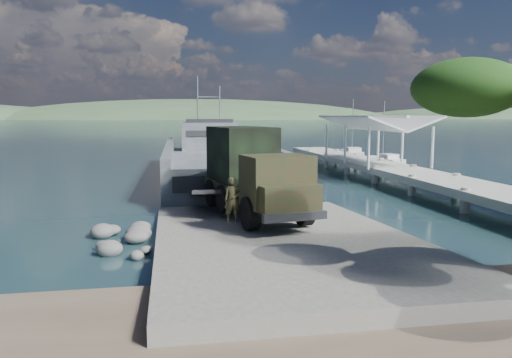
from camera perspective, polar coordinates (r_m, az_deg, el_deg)
name	(u,v)px	position (r m, az deg, el deg)	size (l,w,h in m)	color
ground	(276,240)	(21.42, 2.30, -7.00)	(1400.00, 1400.00, 0.00)	#1C3C44
boat_ramp	(281,240)	(20.41, 2.91, -7.00)	(10.00, 18.00, 0.50)	slate
shoreline_rocks	(127,244)	(21.49, -14.50, -7.18)	(3.20, 5.60, 0.90)	slate
distant_headlands	(214,119)	(582.83, -4.83, 6.84)	(1000.00, 240.00, 48.00)	#3A5736
pier	(380,159)	(42.93, 13.95, 2.20)	(6.40, 44.00, 6.10)	beige
landing_craft	(216,167)	(43.21, -4.54, 1.39)	(9.20, 33.86, 10.00)	#4A5157
military_truck	(252,171)	(24.09, -0.44, 0.88)	(4.31, 9.37, 4.19)	black
soldier	(232,209)	(20.70, -2.71, -3.43)	(0.69, 0.45, 1.88)	#23321C
sailboat_near	(383,161)	(55.13, 14.35, 2.01)	(2.75, 5.92, 6.95)	white
sailboat_far	(352,154)	(63.85, 10.91, 2.83)	(2.73, 6.32, 7.45)	white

